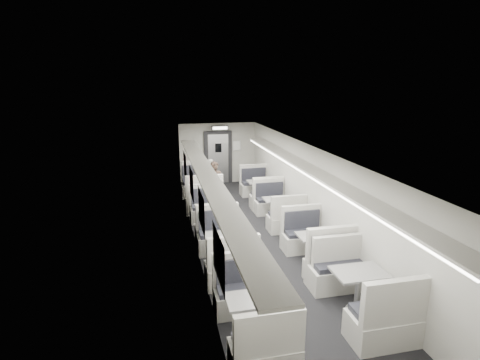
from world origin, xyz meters
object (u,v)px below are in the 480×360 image
booth_left_c (225,250)px  booth_right_b (278,210)px  passenger (215,185)px  exit_sign (220,128)px  booth_left_d (252,317)px  booth_right_c (316,249)px  booth_left_a (201,191)px  booth_right_a (260,191)px  booth_right_d (358,291)px  vestibule_door (218,158)px  booth_left_b (211,218)px

booth_left_c → booth_right_b: size_ratio=1.06×
passenger → exit_sign: (0.58, 2.47, 1.52)m
booth_left_d → booth_left_c: bearing=90.0°
booth_left_d → booth_right_c: size_ratio=0.98×
booth_left_a → passenger: passenger is taller
booth_right_b → booth_left_d: bearing=-112.6°
booth_right_a → booth_right_d: bearing=-90.0°
booth_right_b → booth_right_d: size_ratio=0.89×
booth_left_c → booth_right_a: size_ratio=1.04×
vestibule_door → booth_right_c: bearing=-82.1°
booth_left_a → exit_sign: exit_sign is taller
booth_left_c → booth_right_d: (2.00, -2.17, 0.02)m
booth_left_c → booth_left_d: booth_left_c is taller
booth_right_d → passenger: size_ratio=1.47×
booth_left_a → booth_right_a: 2.01m
booth_left_c → booth_left_b: bearing=90.0°
booth_right_b → passenger: (-1.58, 1.57, 0.41)m
booth_right_c → booth_right_d: 1.82m
booth_left_d → booth_right_a: booth_right_a is taller
booth_left_c → booth_right_c: bearing=-10.0°
exit_sign → booth_left_a: bearing=-117.8°
booth_right_c → booth_left_a: bearing=112.4°
booth_left_d → passenger: bearing=86.2°
booth_left_a → booth_right_b: bearing=-46.8°
booth_right_b → vestibule_door: vestibule_door is taller
booth_left_b → booth_right_c: (2.00, -2.45, 0.00)m
booth_right_d → passenger: bearing=104.5°
booth_left_c → exit_sign: bearing=81.1°
booth_right_a → booth_left_b: bearing=-132.2°
booth_left_d → booth_left_b: bearing=90.0°
booth_left_b → exit_sign: 4.82m
booth_left_a → booth_left_b: (0.00, -2.41, -0.05)m
booth_left_d → booth_right_b: (2.00, 4.81, -0.00)m
booth_right_a → vestibule_door: bearing=111.1°
booth_left_b → booth_right_b: (2.00, 0.28, -0.01)m
booth_right_d → exit_sign: size_ratio=3.62×
booth_right_b → booth_left_b: bearing=-172.1°
booth_right_b → booth_right_c: bearing=-90.0°
booth_right_a → vestibule_door: (-1.00, 2.60, 0.68)m
booth_left_a → booth_right_c: size_ratio=1.14×
booth_left_b → passenger: 1.93m
booth_left_c → booth_left_a: bearing=90.0°
booth_left_a → vestibule_door: size_ratio=1.11×
booth_left_a → booth_right_d: bearing=-73.3°
booth_left_b → booth_right_a: bearing=47.8°
booth_right_d → booth_right_c: bearing=90.0°
exit_sign → passenger: bearing=-103.3°
booth_left_a → booth_right_d: booth_left_a is taller
booth_right_a → passenger: 1.67m
booth_right_b → booth_right_c: 2.73m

